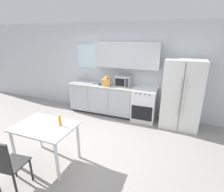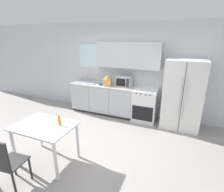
% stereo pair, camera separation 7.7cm
% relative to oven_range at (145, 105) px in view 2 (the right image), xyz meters
% --- Properties ---
extents(ground_plane, '(12.00, 12.00, 0.00)m').
position_rel_oven_range_xyz_m(ground_plane, '(-0.82, -1.74, -0.46)').
color(ground_plane, gray).
extents(wall_back, '(12.00, 0.38, 2.70)m').
position_rel_oven_range_xyz_m(wall_back, '(-0.79, 0.31, 0.97)').
color(wall_back, silver).
rests_on(wall_back, ground_plane).
extents(kitchen_counter, '(2.01, 0.61, 0.92)m').
position_rel_oven_range_xyz_m(kitchen_counter, '(-1.32, 0.02, 0.01)').
color(kitchen_counter, '#333333').
rests_on(kitchen_counter, ground_plane).
extents(oven_range, '(0.64, 0.64, 0.92)m').
position_rel_oven_range_xyz_m(oven_range, '(0.00, 0.00, 0.00)').
color(oven_range, white).
rests_on(oven_range, ground_plane).
extents(refrigerator, '(0.94, 0.75, 1.78)m').
position_rel_oven_range_xyz_m(refrigerator, '(0.95, -0.04, 0.43)').
color(refrigerator, silver).
rests_on(refrigerator, ground_plane).
extents(kitchen_sink, '(0.74, 0.41, 0.25)m').
position_rel_oven_range_xyz_m(kitchen_sink, '(-1.91, 0.02, 0.48)').
color(kitchen_sink, '#B7BABC').
rests_on(kitchen_sink, kitchen_counter).
extents(microwave, '(0.42, 0.39, 0.30)m').
position_rel_oven_range_xyz_m(microwave, '(-0.66, 0.09, 0.61)').
color(microwave, '#B7BABC').
rests_on(microwave, kitchen_counter).
extents(coffee_mug, '(0.11, 0.08, 0.08)m').
position_rel_oven_range_xyz_m(coffee_mug, '(-1.35, -0.11, 0.50)').
color(coffee_mug, '#335999').
rests_on(coffee_mug, kitchen_counter).
extents(grocery_bag_0, '(0.27, 0.24, 0.29)m').
position_rel_oven_range_xyz_m(grocery_bag_0, '(-1.13, -0.07, 0.59)').
color(grocery_bag_0, '#DB994C').
rests_on(grocery_bag_0, kitchen_counter).
extents(dining_table, '(1.08, 0.76, 0.78)m').
position_rel_oven_range_xyz_m(dining_table, '(-1.32, -2.48, 0.20)').
color(dining_table, white).
rests_on(dining_table, ground_plane).
extents(dining_chair_near, '(0.44, 0.44, 0.93)m').
position_rel_oven_range_xyz_m(dining_chair_near, '(-1.41, -3.24, 0.08)').
color(dining_chair_near, '#282828').
rests_on(dining_chair_near, ground_plane).
extents(drink_bottle, '(0.06, 0.06, 0.22)m').
position_rel_oven_range_xyz_m(drink_bottle, '(-1.07, -2.36, 0.41)').
color(drink_bottle, orange).
rests_on(drink_bottle, dining_table).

